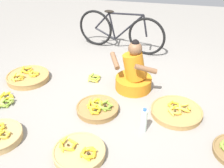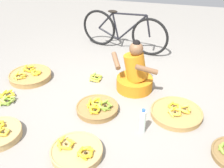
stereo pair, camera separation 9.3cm
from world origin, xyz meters
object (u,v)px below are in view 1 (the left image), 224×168
(banana_basket_back_left, at_px, (79,152))
(water_bottle, at_px, (144,121))
(banana_basket_front_left, at_px, (177,111))
(banana_basket_back_right, at_px, (28,77))
(loose_bananas_mid_left, at_px, (6,100))
(vendor_woman_front, at_px, (134,74))
(banana_basket_near_vendor, at_px, (98,108))
(loose_bananas_mid_right, at_px, (94,78))
(bicycle_leaning, at_px, (120,31))

(banana_basket_back_left, height_order, water_bottle, water_bottle)
(banana_basket_front_left, bearing_deg, banana_basket_back_right, 170.24)
(banana_basket_back_right, relative_size, loose_bananas_mid_left, 1.77)
(vendor_woman_front, height_order, loose_bananas_mid_left, vendor_woman_front)
(loose_bananas_mid_left, bearing_deg, water_bottle, -5.35)
(banana_basket_near_vendor, xyz_separation_m, loose_bananas_mid_right, (-0.26, 0.76, -0.02))
(banana_basket_near_vendor, height_order, loose_bananas_mid_right, banana_basket_near_vendor)
(banana_basket_near_vendor, bearing_deg, bicycle_leaning, 92.34)
(vendor_woman_front, bearing_deg, loose_bananas_mid_left, -156.58)
(bicycle_leaning, height_order, banana_basket_front_left, bicycle_leaning)
(banana_basket_front_left, xyz_separation_m, banana_basket_near_vendor, (-0.99, -0.15, 0.01))
(banana_basket_front_left, height_order, loose_bananas_mid_right, banana_basket_front_left)
(bicycle_leaning, height_order, banana_basket_back_left, bicycle_leaning)
(bicycle_leaning, relative_size, loose_bananas_mid_right, 6.84)
(water_bottle, bearing_deg, banana_basket_near_vendor, 158.02)
(banana_basket_front_left, distance_m, banana_basket_back_left, 1.35)
(banana_basket_back_left, relative_size, water_bottle, 1.73)
(banana_basket_back_right, xyz_separation_m, loose_bananas_mid_right, (0.99, 0.22, -0.02))
(banana_basket_back_right, distance_m, loose_bananas_mid_right, 1.01)
(vendor_woman_front, height_order, banana_basket_back_left, vendor_woman_front)
(banana_basket_front_left, relative_size, banana_basket_back_right, 1.01)
(banana_basket_near_vendor, bearing_deg, banana_basket_back_left, -89.47)
(banana_basket_back_left, relative_size, loose_bananas_mid_left, 1.52)
(vendor_woman_front, distance_m, banana_basket_back_right, 1.62)
(vendor_woman_front, relative_size, loose_bananas_mid_left, 2.09)
(loose_bananas_mid_left, relative_size, water_bottle, 1.14)
(loose_bananas_mid_right, bearing_deg, banana_basket_back_right, -167.34)
(bicycle_leaning, xyz_separation_m, banana_basket_back_left, (0.09, -2.72, -0.30))
(banana_basket_near_vendor, bearing_deg, banana_basket_back_right, 156.67)
(banana_basket_near_vendor, distance_m, banana_basket_back_right, 1.36)
(vendor_woman_front, relative_size, banana_basket_near_vendor, 1.40)
(banana_basket_back_left, bearing_deg, vendor_woman_front, 75.75)
(bicycle_leaning, distance_m, loose_bananas_mid_left, 2.36)
(loose_bananas_mid_left, bearing_deg, banana_basket_back_right, 88.11)
(loose_bananas_mid_left, bearing_deg, loose_bananas_mid_right, 39.46)
(loose_bananas_mid_right, bearing_deg, vendor_woman_front, -11.27)
(loose_bananas_mid_left, bearing_deg, vendor_woman_front, 23.42)
(loose_bananas_mid_right, xyz_separation_m, water_bottle, (0.87, -1.01, 0.12))
(vendor_woman_front, bearing_deg, banana_basket_back_right, -176.52)
(banana_basket_near_vendor, bearing_deg, loose_bananas_mid_left, -176.76)
(bicycle_leaning, height_order, loose_bananas_mid_left, bicycle_leaning)
(banana_basket_front_left, relative_size, loose_bananas_mid_right, 2.66)
(vendor_woman_front, xyz_separation_m, bicycle_leaning, (-0.45, 1.30, 0.12))
(banana_basket_near_vendor, distance_m, loose_bananas_mid_left, 1.27)
(vendor_woman_front, height_order, water_bottle, vendor_woman_front)
(banana_basket_front_left, bearing_deg, loose_bananas_mid_right, 154.05)
(vendor_woman_front, distance_m, banana_basket_back_left, 1.47)
(bicycle_leaning, relative_size, banana_basket_front_left, 2.57)
(banana_basket_front_left, relative_size, banana_basket_back_left, 1.18)
(vendor_woman_front, bearing_deg, water_bottle, -74.34)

